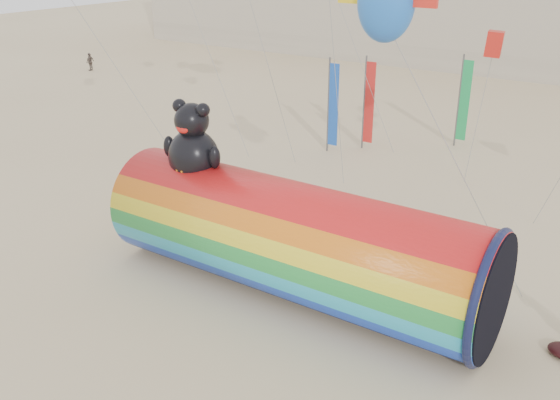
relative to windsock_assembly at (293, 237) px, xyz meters
The scene contains 3 objects.
ground 2.90m from the windsock_assembly, behind, with size 160.00×160.00×0.00m, color #CCB58C.
windsock_assembly is the anchor object (origin of this frame).
festival_banners 16.32m from the windsock_assembly, 103.91° to the left, with size 6.23×5.00×5.20m.
Camera 1 is at (11.89, -15.55, 11.08)m, focal length 40.00 mm.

